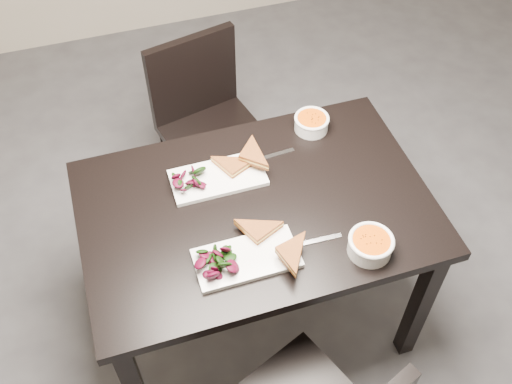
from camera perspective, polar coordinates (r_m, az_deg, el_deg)
ground at (r=2.68m, az=11.44°, el=-12.79°), size 5.00×5.00×0.00m
table at (r=2.12m, az=0.00°, el=-2.95°), size 1.20×0.80×0.75m
chair_far at (r=2.74m, az=-4.75°, el=7.04°), size 0.50×0.50×0.85m
plate_near at (r=1.90m, az=-0.90°, el=-6.35°), size 0.33×0.17×0.02m
sandwich_near at (r=1.89m, az=0.84°, el=-4.91°), size 0.20×0.18×0.05m
salad_near at (r=1.86m, az=-3.87°, el=-6.59°), size 0.10×0.09×0.05m
soup_bowl_near at (r=1.93m, az=10.89°, el=-4.93°), size 0.15×0.15×0.07m
cutlery_near at (r=1.96m, az=5.67°, el=-4.67°), size 0.18×0.02×0.00m
plate_far at (r=2.12m, az=-3.66°, el=1.38°), size 0.33×0.17×0.02m
sandwich_far at (r=2.09m, az=-1.88°, el=2.13°), size 0.20×0.18×0.05m
salad_far at (r=2.08m, az=-6.36°, el=1.31°), size 0.10×0.09×0.05m
soup_bowl_far at (r=2.28m, az=5.33°, el=6.66°), size 0.13×0.13×0.06m
cutlery_far at (r=2.19m, az=1.47°, el=3.48°), size 0.18×0.03×0.00m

